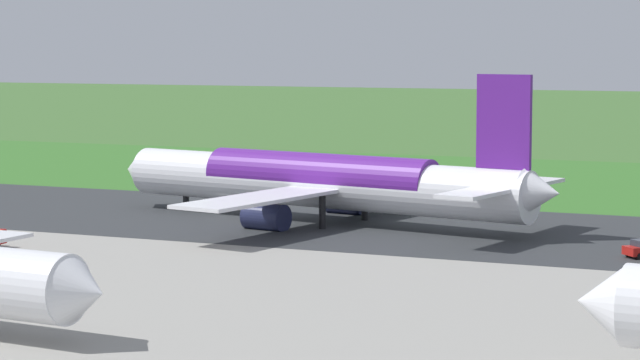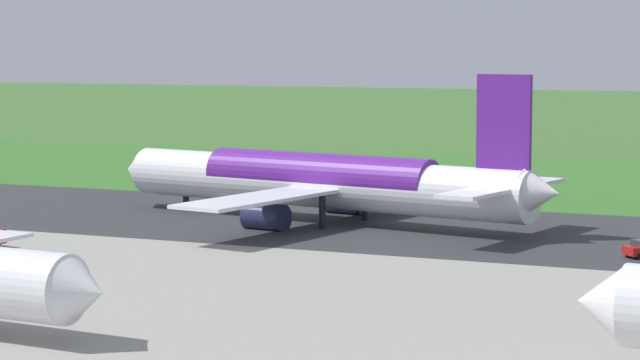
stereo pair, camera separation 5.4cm
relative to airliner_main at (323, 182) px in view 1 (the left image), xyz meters
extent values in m
plane|color=#3D662D|center=(11.57, -0.07, -4.35)|extent=(800.00, 800.00, 0.00)
cube|color=#2D3033|center=(11.57, -0.07, -4.32)|extent=(600.00, 35.30, 0.06)
cube|color=#346B27|center=(11.57, -42.99, -4.33)|extent=(600.00, 80.00, 0.04)
cylinder|color=white|center=(0.37, -0.07, -0.15)|extent=(48.12, 14.09, 5.20)
cone|color=white|center=(25.42, -4.84, -0.15)|extent=(3.87, 5.41, 4.94)
cone|color=white|center=(-24.38, 4.65, 0.45)|extent=(4.27, 5.00, 4.42)
cube|color=#591E8C|center=(-20.37, 3.88, 6.95)|extent=(5.59, 1.54, 9.00)
cube|color=white|center=(-19.34, 9.29, 0.65)|extent=(5.61, 9.59, 0.36)
cube|color=white|center=(-21.40, -1.52, 0.65)|extent=(5.61, 9.59, 0.36)
cube|color=white|center=(1.45, 10.92, -0.55)|extent=(10.01, 22.73, 0.35)
cube|color=white|center=(-2.67, -10.69, -0.55)|extent=(10.01, 22.73, 0.35)
cylinder|color=#23284C|center=(3.25, 7.02, -3.03)|extent=(4.94, 3.59, 2.80)
cylinder|color=#23284C|center=(0.44, -7.72, -3.03)|extent=(4.94, 3.59, 2.80)
cylinder|color=black|center=(18.29, -3.49, -2.64)|extent=(0.70, 0.70, 3.42)
cylinder|color=black|center=(-1.83, 4.42, -2.64)|extent=(0.70, 0.70, 3.42)
cylinder|color=black|center=(-3.32, -3.44, -2.64)|extent=(0.70, 0.70, 3.42)
cylinder|color=#591E8C|center=(0.37, -0.07, 0.37)|extent=(26.91, 10.08, 5.23)
cone|color=white|center=(-39.01, 50.41, -0.47)|extent=(3.08, 4.74, 4.56)
cone|color=white|center=(-9.33, 58.34, -0.72)|extent=(2.94, 4.47, 4.27)
cylinder|color=black|center=(-33.40, 9.69, -4.03)|extent=(0.62, 0.60, 0.64)
cylinder|color=black|center=(-34.58, 10.92, -4.03)|extent=(0.62, 0.60, 0.64)
cylinder|color=slate|center=(13.15, -45.37, -3.20)|extent=(0.10, 0.10, 2.30)
cube|color=red|center=(13.15, -45.39, -1.75)|extent=(0.60, 0.04, 0.60)
cone|color=orange|center=(18.63, -40.66, -4.08)|extent=(0.40, 0.40, 0.55)
camera|label=1|loc=(-53.49, 124.61, 14.30)|focal=73.42mm
camera|label=2|loc=(-53.54, 124.59, 14.30)|focal=73.42mm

